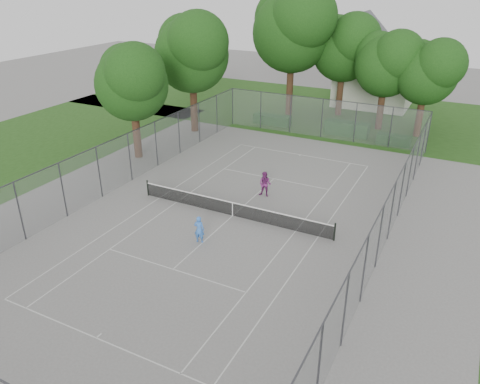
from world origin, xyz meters
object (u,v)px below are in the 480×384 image
at_px(house, 375,70).
at_px(girl_player, 199,229).
at_px(tennis_net, 233,208).
at_px(woman_player, 265,184).

relative_size(house, girl_player, 6.16).
height_order(tennis_net, woman_player, woman_player).
bearing_deg(house, tennis_net, -92.87).
relative_size(tennis_net, house, 1.31).
bearing_deg(woman_player, house, 83.69).
height_order(girl_player, woman_player, woman_player).
xyz_separation_m(tennis_net, house, (1.52, 30.39, 3.43)).
bearing_deg(girl_player, house, -104.73).
bearing_deg(tennis_net, house, 87.13).
xyz_separation_m(tennis_net, girl_player, (-0.19, -3.53, 0.28)).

